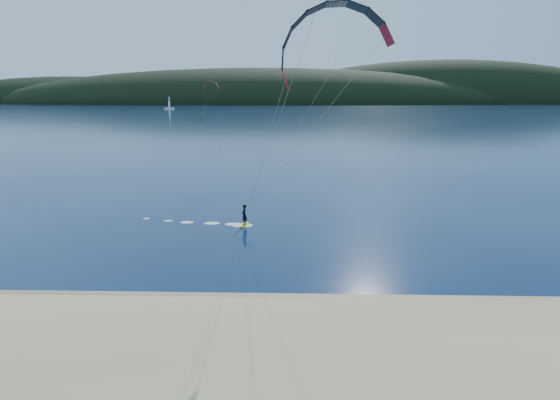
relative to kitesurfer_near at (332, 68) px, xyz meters
The scene contains 6 objects.
ground 21.85m from the kitesurfer_near, 116.11° to the right, with size 1800.00×1800.00×0.00m, color #071539.
wet_sand 18.99m from the kitesurfer_near, 124.92° to the right, with size 220.00×2.50×0.10m.
headland 730.34m from the kitesurfer_near, 90.53° to the left, with size 1200.00×310.00×140.00m.
kitesurfer_near is the anchor object (origin of this frame).
kitesurfer_far 191.96m from the kitesurfer_near, 102.71° to the left, with size 10.82×6.64×17.98m.
sailboat 409.56m from the kitesurfer_near, 106.80° to the left, with size 8.73×5.75×12.68m.
Camera 1 is at (4.50, -19.96, 11.91)m, focal length 28.99 mm.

